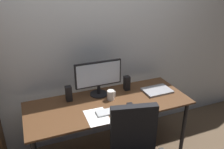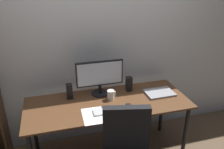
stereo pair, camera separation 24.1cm
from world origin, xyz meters
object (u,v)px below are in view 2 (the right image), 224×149
Objects in this scene: desk at (108,108)px; speaker_right at (129,84)px; mouse at (129,107)px; coffee_mug at (111,95)px; keyboard at (108,111)px; monitor at (100,76)px; speaker_left at (69,91)px; laptop at (159,93)px.

speaker_right reaches higher than desk.
speaker_right is at bearing 32.74° from desk.
desk is 0.27m from mouse.
speaker_right is at bearing 29.52° from coffee_mug.
keyboard is at bearing -111.99° from coffee_mug.
monitor is at bearing 89.53° from keyboard.
desk is 0.46m from speaker_left.
coffee_mug is 0.30m from speaker_right.
keyboard is at bearing -48.99° from speaker_left.
speaker_left is at bearing 160.94° from coffee_mug.
coffee_mug is at bearing 69.23° from keyboard.
monitor is 4.90× the size of coffee_mug.
keyboard is 0.70m from laptop.
monitor is at bearing 100.79° from desk.
laptop is (0.44, 0.20, -0.01)m from mouse.
speaker_right is (0.69, 0.00, 0.00)m from speaker_left.
speaker_right reaches higher than coffee_mug.
mouse is 0.56× the size of speaker_left.
laptop is at bearing 33.20° from mouse.
laptop is (0.67, 0.21, 0.00)m from keyboard.
keyboard is (-0.05, -0.19, 0.09)m from desk.
monitor is at bearing 1.33° from speaker_left.
laptop is (0.65, -0.18, -0.22)m from monitor.
mouse is 0.26m from coffee_mug.
laptop is at bearing -29.20° from speaker_right.
monitor reaches higher than keyboard.
speaker_right is (-0.31, 0.17, 0.07)m from laptop.
mouse reaches higher than keyboard.
mouse is 0.89× the size of coffee_mug.
keyboard is at bearing -132.92° from speaker_right.
speaker_left is (-0.55, 0.37, 0.07)m from mouse.
speaker_left is at bearing -178.67° from monitor.
desk is at bearing -178.76° from laptop.
desk is 18.16× the size of mouse.
laptop reaches higher than desk.
desk is 5.45× the size of laptop.
desk is 0.37m from monitor.
mouse is 0.40m from speaker_right.
desk is at bearing -27.12° from speaker_left.
coffee_mug is (0.04, 0.05, 0.13)m from desk.
coffee_mug reaches higher than desk.
desk is 3.31× the size of monitor.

